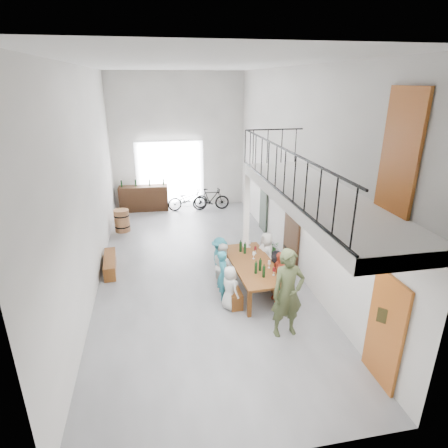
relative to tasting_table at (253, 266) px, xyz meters
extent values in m
plane|color=slate|center=(-1.25, 1.47, -0.71)|extent=(12.00, 12.00, 0.00)
plane|color=white|center=(-1.25, 7.47, 2.04)|extent=(5.50, 0.00, 5.50)
plane|color=white|center=(-1.25, -4.53, 2.04)|extent=(5.50, 0.00, 5.50)
plane|color=white|center=(-4.00, 1.47, 2.04)|extent=(0.00, 12.00, 12.00)
plane|color=white|center=(1.50, 1.47, 2.04)|extent=(0.00, 12.00, 12.00)
plane|color=white|center=(-1.25, 1.47, 4.79)|extent=(12.00, 12.00, 0.00)
cube|color=white|center=(-1.65, 7.41, 0.69)|extent=(2.80, 0.08, 2.80)
cube|color=#A4511A|center=(1.45, -3.43, 0.34)|extent=(0.06, 0.95, 2.10)
cube|color=#362111|center=(1.45, 1.17, 0.29)|extent=(0.06, 1.10, 2.00)
cube|color=#2C362C|center=(1.45, 3.97, 0.29)|extent=(0.06, 0.80, 2.00)
cube|color=#A4511A|center=(1.45, -3.03, 3.39)|extent=(0.06, 0.90, 1.95)
cube|color=#403919|center=(1.47, 0.07, 1.19)|extent=(0.04, 0.45, 0.55)
cylinder|color=white|center=(1.46, 2.67, 1.69)|extent=(0.04, 0.28, 0.28)
cube|color=white|center=(0.75, -1.73, 2.29)|extent=(1.50, 5.60, 0.25)
cube|color=black|center=(0.02, -1.73, 3.27)|extent=(0.03, 5.60, 0.03)
cube|color=black|center=(0.02, -1.73, 2.44)|extent=(0.03, 5.60, 0.03)
cube|color=black|center=(0.75, 1.05, 3.27)|extent=(1.50, 0.03, 0.03)
cube|color=white|center=(0.05, 1.02, 0.73)|extent=(0.14, 0.14, 2.88)
cube|color=brown|center=(0.00, 0.00, 0.05)|extent=(1.17, 2.58, 0.06)
cube|color=brown|center=(-0.37, -1.11, -0.34)|extent=(0.09, 0.09, 0.73)
cube|color=brown|center=(0.49, -1.06, -0.34)|extent=(0.09, 0.09, 0.73)
cube|color=brown|center=(-0.49, 1.06, -0.34)|extent=(0.09, 0.09, 0.73)
cube|color=brown|center=(0.37, 1.11, -0.34)|extent=(0.09, 0.09, 0.73)
cube|color=brown|center=(-0.64, 0.02, -0.50)|extent=(0.37, 1.80, 0.41)
cube|color=brown|center=(0.59, 0.00, -0.47)|extent=(0.35, 2.07, 0.47)
cylinder|color=black|center=(0.06, -0.74, 0.26)|extent=(0.07, 0.07, 0.35)
cylinder|color=black|center=(0.06, -0.40, 0.26)|extent=(0.07, 0.07, 0.35)
cylinder|color=black|center=(-0.16, 0.75, 0.26)|extent=(0.07, 0.07, 0.35)
cylinder|color=black|center=(-0.08, -0.52, 0.26)|extent=(0.07, 0.07, 0.35)
cylinder|color=black|center=(-0.07, 0.61, 0.26)|extent=(0.07, 0.07, 0.35)
cube|color=brown|center=(-3.75, 1.84, -0.50)|extent=(0.41, 1.47, 0.41)
cylinder|color=#96623A|center=(-3.58, 4.88, -0.30)|extent=(0.54, 0.54, 0.81)
cylinder|color=black|center=(-3.58, 4.88, -0.50)|extent=(0.55, 0.55, 0.05)
cylinder|color=black|center=(-3.58, 4.88, -0.10)|extent=(0.55, 0.55, 0.05)
cube|color=#362111|center=(-2.81, 7.12, -0.18)|extent=(2.01, 0.63, 1.05)
cylinder|color=black|center=(-3.65, 7.13, 0.48)|extent=(0.06, 0.06, 0.28)
cylinder|color=black|center=(-3.09, 7.15, 0.48)|extent=(0.06, 0.06, 0.28)
cylinder|color=black|center=(-2.53, 7.10, 0.48)|extent=(0.06, 0.06, 0.28)
cylinder|color=black|center=(-1.96, 7.09, 0.48)|extent=(0.06, 0.06, 0.28)
imported|color=silver|center=(-0.75, -0.67, -0.16)|extent=(0.54, 0.63, 1.10)
imported|color=teal|center=(-0.81, -0.20, -0.06)|extent=(0.35, 0.50, 1.30)
imported|color=silver|center=(-0.71, 0.36, -0.09)|extent=(0.61, 0.70, 1.24)
imported|color=teal|center=(-0.71, 0.90, -0.12)|extent=(0.69, 0.87, 1.17)
imported|color=#9F301B|center=(0.52, -0.57, -0.04)|extent=(0.40, 0.81, 1.33)
imported|color=black|center=(0.61, 0.00, -0.16)|extent=(0.69, 1.05, 1.08)
imported|color=silver|center=(0.60, 0.79, -0.08)|extent=(0.52, 0.69, 1.25)
imported|color=#404929|center=(0.24, -1.84, 0.28)|extent=(0.76, 0.53, 1.98)
imported|color=#194B19|center=(1.20, 2.04, -0.50)|extent=(0.43, 0.39, 0.42)
imported|color=black|center=(-0.99, 6.86, -0.26)|extent=(1.79, 0.86, 0.90)
imported|color=black|center=(-0.04, 6.66, -0.24)|extent=(1.55, 0.45, 0.93)
camera|label=1|loc=(-2.34, -8.22, 4.44)|focal=30.00mm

